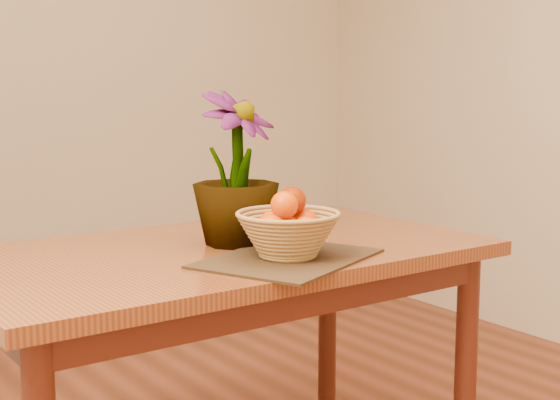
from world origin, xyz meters
TOP-DOWN VIEW (x-y plane):
  - wall_back at (0.00, 2.25)m, footprint 4.00×0.02m
  - table at (0.00, 0.30)m, footprint 1.40×0.80m
  - placemat at (0.05, 0.07)m, footprint 0.53×0.47m
  - wicker_basket at (0.05, 0.07)m, footprint 0.26×0.26m
  - orange_pile at (0.05, 0.07)m, footprint 0.19×0.18m
  - potted_plant at (0.04, 0.31)m, footprint 0.31×0.31m

SIDE VIEW (x-z plane):
  - table at x=0.00m, z-range 0.29..1.04m
  - placemat at x=0.05m, z-range 0.75..0.76m
  - wicker_basket at x=0.05m, z-range 0.76..0.86m
  - orange_pile at x=0.05m, z-range 0.79..0.92m
  - potted_plant at x=0.04m, z-range 0.75..1.17m
  - wall_back at x=0.00m, z-range 0.00..2.70m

